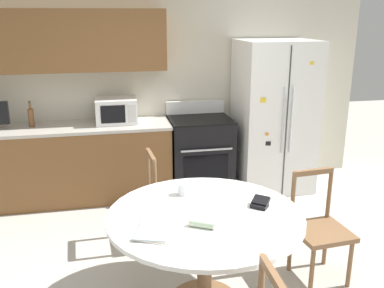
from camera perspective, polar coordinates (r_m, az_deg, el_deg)
The scene contains 13 objects.
back_wall at distance 5.26m, azimuth -7.46°, elevation 9.46°, with size 5.20×0.44×2.60m.
kitchen_counter at distance 5.20m, azimuth -15.43°, elevation -2.45°, with size 2.26×0.64×0.90m.
refrigerator at distance 5.36m, azimuth 10.84°, elevation 3.64°, with size 0.90×0.79×1.83m.
oven_range at distance 5.27m, azimuth 1.07°, elevation -1.34°, with size 0.74×0.68×1.08m.
microwave at distance 5.08m, azimuth -10.08°, elevation 4.43°, with size 0.47×0.40×0.29m.
counter_bottle at distance 5.14m, azimuth -20.66°, elevation 3.38°, with size 0.06×0.06×0.30m.
dining_table at distance 3.17m, azimuth 1.72°, elevation -11.14°, with size 1.42×1.42×0.75m.
dining_chair_right at distance 3.71m, azimuth 16.63°, elevation -10.88°, with size 0.45×0.45×0.90m.
dining_chair_far at distance 4.12m, azimuth -3.13°, elevation -7.27°, with size 0.45×0.45×0.90m.
candle_glass at distance 3.41m, azimuth -1.12°, elevation -6.12°, with size 0.09×0.09×0.09m.
folded_napkin at distance 2.92m, azimuth 1.37°, elevation -10.60°, with size 0.18×0.13×0.05m.
wallet at distance 3.25m, azimuth 9.08°, elevation -7.80°, with size 0.17×0.17×0.07m.
mail_stack at distance 2.88m, azimuth -5.00°, elevation -11.40°, with size 0.34×0.37×0.02m.
Camera 1 is at (-0.69, -2.61, 2.12)m, focal length 40.00 mm.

